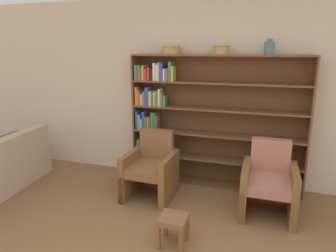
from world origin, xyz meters
The scene contains 8 objects.
wall_back centered at (0.00, 2.78, 1.38)m, with size 12.00×0.06×2.75m.
bookshelf centered at (-0.23, 2.60, 0.96)m, with size 2.51×0.30×1.93m.
bowl_olive centered at (-0.65, 2.59, 2.00)m, with size 0.27×0.27×0.12m.
bowl_brass centered at (0.06, 2.59, 2.00)m, with size 0.23×0.23×0.12m.
vase_tall centered at (0.69, 2.59, 2.02)m, with size 0.13×0.13×0.20m.
armchair_leather centered at (-0.75, 1.98, 0.40)m, with size 0.65×0.69×0.90m.
armchair_cushioned centered at (0.80, 1.98, 0.40)m, with size 0.64×0.68×0.90m.
footstool centered at (-0.14, 1.00, 0.25)m, with size 0.28×0.28×0.33m.
Camera 1 is at (0.64, -1.64, 1.99)m, focal length 32.00 mm.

